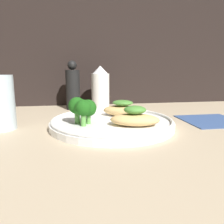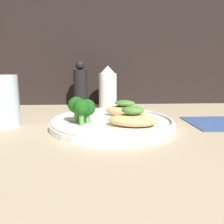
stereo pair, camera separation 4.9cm
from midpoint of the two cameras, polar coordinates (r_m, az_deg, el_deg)
The scene contains 9 objects.
ground_plane at distance 49.81cm, azimuth 2.82°, elevation -4.43°, with size 180.00×180.00×1.00cm, color tan.
plate at distance 49.43cm, azimuth 2.84°, elevation -2.77°, with size 27.73×27.73×2.00cm.
grilled_meat_front at distance 44.73cm, azimuth 8.56°, elevation -1.74°, with size 11.12×7.71×4.17cm.
grilled_meat_middle at distance 53.68cm, azimuth 5.94°, elevation 0.62°, with size 10.77×7.99×4.00cm.
broccoli_bunch at distance 46.27cm, azimuth -4.92°, elevation 1.25°, with size 5.92×5.84×5.72cm.
sauce_bottle at distance 71.90cm, azimuth 0.58°, elevation 6.21°, with size 5.85×5.85×13.94cm.
pepper_grinder at distance 71.79cm, azimuth -6.28°, elevation 6.40°, with size 4.46×4.46×15.52cm.
drinking_glass at distance 53.44cm, azimuth -24.18°, elevation 2.61°, with size 6.67×6.67×11.69cm.
napkin at distance 59.37cm, azimuth 28.16°, elevation -2.52°, with size 14.02×14.02×0.40cm.
Camera 2 is at (-2.83, -47.96, 12.89)cm, focal length 35.00 mm.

